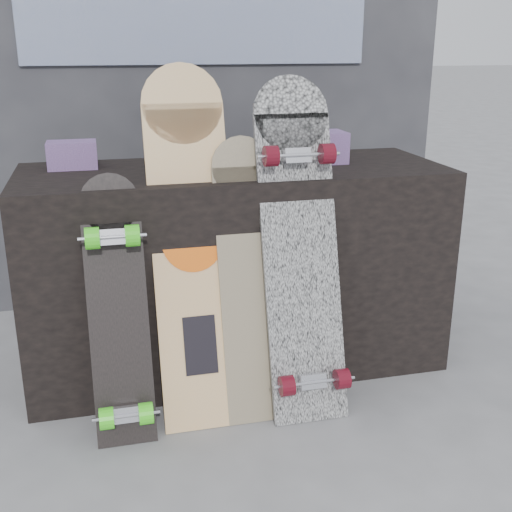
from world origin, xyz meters
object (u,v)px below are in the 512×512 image
object	(u,v)px
vendor_table	(235,268)
longboard_cascadia	(300,243)
longboard_geisha	(192,236)
skateboard_dark	(118,308)
longboard_celtic	(249,271)

from	to	relation	value
vendor_table	longboard_cascadia	xyz separation A→B (m)	(0.16, -0.34, 0.20)
longboard_geisha	skateboard_dark	bearing A→B (deg)	-156.88
vendor_table	skateboard_dark	world-z (taller)	skateboard_dark
longboard_cascadia	skateboard_dark	distance (m)	0.65
longboard_celtic	longboard_cascadia	xyz separation A→B (m)	(0.18, -0.01, 0.09)
longboard_geisha	longboard_cascadia	distance (m)	0.37
longboard_celtic	longboard_cascadia	bearing A→B (deg)	-4.55
skateboard_dark	longboard_celtic	bearing A→B (deg)	7.61
vendor_table	longboard_geisha	world-z (taller)	longboard_geisha
longboard_celtic	skateboard_dark	size ratio (longest dim) A/B	1.11
skateboard_dark	longboard_geisha	bearing A→B (deg)	23.12
longboard_cascadia	skateboard_dark	bearing A→B (deg)	-175.84
vendor_table	skateboard_dark	distance (m)	0.61
longboard_geisha	skateboard_dark	size ratio (longest dim) A/B	1.39
longboard_celtic	skateboard_dark	xyz separation A→B (m)	(-0.45, -0.06, -0.07)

